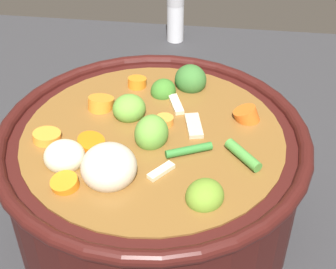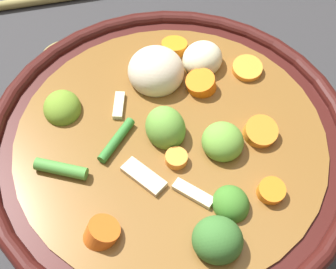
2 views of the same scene
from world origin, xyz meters
name	(u,v)px [view 1 (image 1 of 2)]	position (x,y,z in m)	size (l,w,h in m)	color
ground_plane	(155,231)	(0.00, 0.00, 0.00)	(1.10, 1.10, 0.00)	#2D2D30
cooking_pot	(154,183)	(0.00, 0.00, 0.08)	(0.32, 0.32, 0.18)	#38110F
salt_shaker	(175,18)	(-0.49, -0.03, 0.04)	(0.03, 0.03, 0.09)	silver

